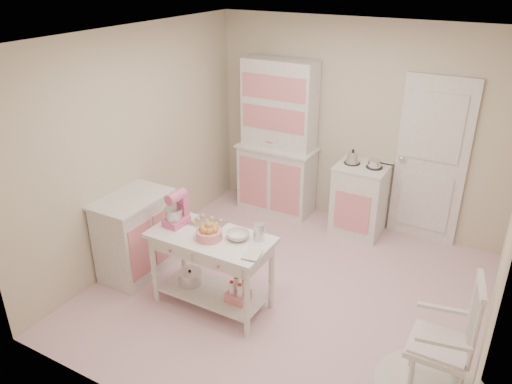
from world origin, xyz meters
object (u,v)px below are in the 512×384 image
stove (360,199)px  stand_mixer (175,209)px  work_table (212,271)px  bread_basket (209,234)px  hutch (277,139)px  rocking_chair (441,337)px  base_cabinet (135,236)px

stove → stand_mixer: bearing=-119.4°
stove → work_table: bearing=-110.0°
bread_basket → stove: bearing=70.9°
hutch → work_table: size_ratio=1.73×
rocking_chair → base_cabinet: bearing=166.9°
rocking_chair → stand_mixer: 2.63m
hutch → base_cabinet: (-0.64, -2.13, -0.58)m
work_table → base_cabinet: bearing=175.7°
stove → base_cabinet: size_ratio=1.00×
rocking_chair → stand_mixer: size_ratio=3.24×
hutch → rocking_chair: 3.48m
base_cabinet → work_table: (1.06, -0.08, -0.06)m
hutch → stand_mixer: bearing=-90.1°
stove → bread_basket: stove is taller
base_cabinet → work_table: bearing=-4.3°
rocking_chair → bread_basket: bearing=169.1°
hutch → rocking_chair: size_ratio=1.89×
hutch → stove: bearing=-2.4°
stand_mixer → hutch: bearing=94.0°
work_table → stove: bearing=70.0°
stove → bread_basket: (-0.77, -2.21, 0.39)m
rocking_chair → bread_basket: rocking_chair is taller
hutch → stand_mixer: size_ratio=6.12×
stove → base_cabinet: bearing=-131.6°
work_table → bread_basket: bread_basket is taller
stove → rocking_chair: (1.39, -2.22, 0.09)m
stove → base_cabinet: (-1.84, -2.08, 0.00)m
work_table → bread_basket: 0.45m
stove → stand_mixer: (-1.21, -2.14, 0.51)m
base_cabinet → rocking_chair: bearing=-2.5°
hutch → stand_mixer: hutch is taller
base_cabinet → bread_basket: 1.15m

